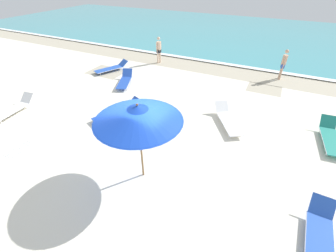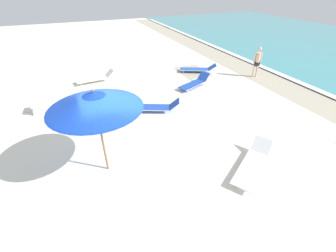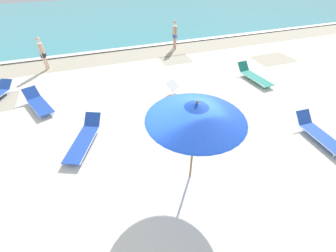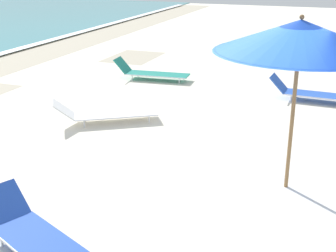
# 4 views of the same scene
# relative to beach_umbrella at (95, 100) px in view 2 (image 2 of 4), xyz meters

# --- Properties ---
(ground_plane) EXTENTS (60.00, 60.00, 0.16)m
(ground_plane) POSITION_rel_beach_umbrella_xyz_m (-0.49, 0.84, -2.45)
(ground_plane) COLOR silver
(beach_umbrella) EXTENTS (2.48, 2.48, 2.67)m
(beach_umbrella) POSITION_rel_beach_umbrella_xyz_m (0.00, 0.00, 0.00)
(beach_umbrella) COLOR olive
(beach_umbrella) RESTS_ON ground_plane
(lounger_stack) EXTENTS (0.75, 1.95, 0.49)m
(lounger_stack) POSITION_rel_beach_umbrella_xyz_m (-4.72, -1.44, -2.12)
(lounger_stack) COLOR white
(lounger_stack) RESTS_ON ground_plane
(sun_lounger_beside_umbrella) EXTENTS (1.50, 2.34, 0.55)m
(sun_lounger_beside_umbrella) POSITION_rel_beach_umbrella_xyz_m (-2.89, 2.57, -2.16)
(sun_lounger_beside_umbrella) COLOR blue
(sun_lounger_beside_umbrella) RESTS_ON ground_plane
(sun_lounger_near_water_left) EXTENTS (1.35, 2.12, 0.57)m
(sun_lounger_near_water_left) POSITION_rel_beach_umbrella_xyz_m (-4.60, 5.56, -2.15)
(sun_lounger_near_water_left) COLOR blue
(sun_lounger_near_water_left) RESTS_ON ground_plane
(sun_lounger_near_water_right) EXTENTS (1.72, 2.21, 0.53)m
(sun_lounger_near_water_right) POSITION_rel_beach_umbrella_xyz_m (1.75, 4.13, -2.16)
(sun_lounger_near_water_right) COLOR white
(sun_lounger_near_water_right) RESTS_ON ground_plane
(sun_lounger_mid_beach_solo) EXTENTS (0.83, 2.17, 0.55)m
(sun_lounger_mid_beach_solo) POSITION_rel_beach_umbrella_xyz_m (-7.42, 0.67, -2.16)
(sun_lounger_mid_beach_solo) COLOR white
(sun_lounger_mid_beach_solo) RESTS_ON ground_plane
(sun_lounger_mid_beach_pair_a) EXTENTS (1.49, 2.27, 0.50)m
(sun_lounger_mid_beach_pair_a) POSITION_rel_beach_umbrella_xyz_m (-6.55, 6.86, -2.16)
(sun_lounger_mid_beach_pair_a) COLOR blue
(sun_lounger_mid_beach_pair_a) RESTS_ON ground_plane
(beachgoer_wading_adult) EXTENTS (0.27, 0.43, 1.76)m
(beachgoer_wading_adult) POSITION_rel_beach_umbrella_xyz_m (-4.49, 9.58, -1.37)
(beachgoer_wading_adult) COLOR beige
(beachgoer_wading_adult) RESTS_ON ground_plane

